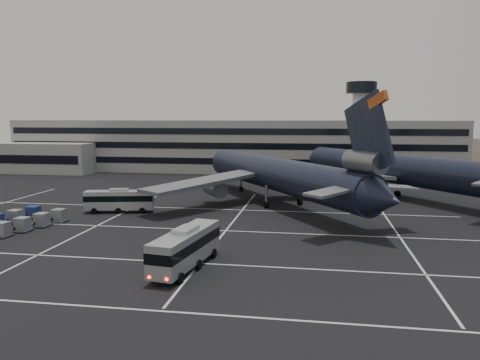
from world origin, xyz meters
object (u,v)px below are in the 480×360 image
Objects in this scene: bus_far at (119,199)px; uld_cluster at (19,221)px; trijet_main at (279,174)px; bus_near at (186,246)px.

uld_cluster is (-9.30, -11.74, -1.12)m from bus_far.
uld_cluster is at bearing 179.80° from trijet_main.
trijet_main is 3.96× the size of uld_cluster.
bus_near reaches higher than uld_cluster.
uld_cluster is (-33.50, -21.70, -4.33)m from trijet_main.
trijet_main is 35.65m from bus_near.
bus_near is at bearing -133.50° from trijet_main.
bus_far is 0.84× the size of uld_cluster.
trijet_main reaches higher than uld_cluster.
bus_near is 30.68m from bus_far.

